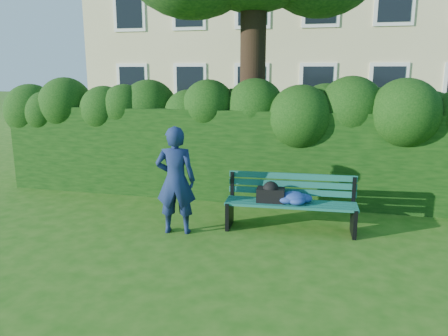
# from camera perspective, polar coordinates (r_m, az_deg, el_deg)

# --- Properties ---
(ground) EXTENTS (80.00, 80.00, 0.00)m
(ground) POSITION_cam_1_polar(r_m,az_deg,el_deg) (7.01, -1.16, -8.66)
(ground) COLOR #225911
(ground) RESTS_ON ground
(hedge) EXTENTS (10.00, 1.00, 1.80)m
(hedge) POSITION_cam_1_polar(r_m,az_deg,el_deg) (8.83, 2.43, 1.90)
(hedge) COLOR black
(hedge) RESTS_ON ground
(park_bench) EXTENTS (2.11, 0.66, 0.89)m
(park_bench) POSITION_cam_1_polar(r_m,az_deg,el_deg) (7.14, 8.35, -4.13)
(park_bench) COLOR #0F4E46
(park_bench) RESTS_ON ground
(man_reading) EXTENTS (0.69, 0.51, 1.72)m
(man_reading) POSITION_cam_1_polar(r_m,az_deg,el_deg) (6.89, -6.33, -1.62)
(man_reading) COLOR #16254F
(man_reading) RESTS_ON ground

